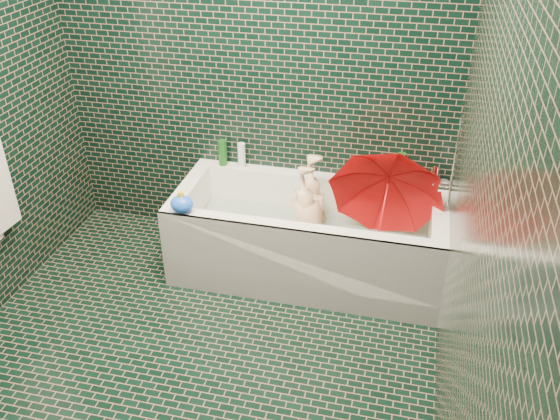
% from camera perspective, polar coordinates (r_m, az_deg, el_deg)
% --- Properties ---
extents(floor, '(2.80, 2.80, 0.00)m').
position_cam_1_polar(floor, '(3.35, -8.84, -14.92)').
color(floor, black).
rests_on(floor, ground).
extents(wall_back, '(2.80, 0.00, 2.80)m').
position_cam_1_polar(wall_back, '(3.83, -2.62, 13.78)').
color(wall_back, black).
rests_on(wall_back, floor).
extents(wall_right, '(0.00, 2.80, 2.80)m').
position_cam_1_polar(wall_right, '(2.42, 18.48, 1.11)').
color(wall_right, black).
rests_on(wall_right, floor).
extents(bathtub, '(1.70, 0.75, 0.55)m').
position_cam_1_polar(bathtub, '(3.85, 2.62, -3.40)').
color(bathtub, white).
rests_on(bathtub, floor).
extents(bath_mat, '(1.35, 0.47, 0.01)m').
position_cam_1_polar(bath_mat, '(3.90, 2.65, -3.93)').
color(bath_mat, green).
rests_on(bath_mat, bathtub).
extents(water, '(1.48, 0.53, 0.00)m').
position_cam_1_polar(water, '(3.81, 2.70, -2.16)').
color(water, silver).
rests_on(water, bathtub).
extents(faucet, '(0.18, 0.19, 0.55)m').
position_cam_1_polar(faucet, '(3.53, 15.95, 2.55)').
color(faucet, silver).
rests_on(faucet, wall_right).
extents(child, '(1.00, 0.51, 0.29)m').
position_cam_1_polar(child, '(3.84, 3.05, -1.74)').
color(child, beige).
rests_on(child, bathtub).
extents(umbrella, '(0.80, 0.86, 0.88)m').
position_cam_1_polar(umbrella, '(3.56, 9.93, 0.22)').
color(umbrella, red).
rests_on(umbrella, bathtub).
extents(soap_bottle_a, '(0.12, 0.12, 0.26)m').
position_cam_1_polar(soap_bottle_a, '(3.91, 15.26, 1.85)').
color(soap_bottle_a, white).
rests_on(soap_bottle_a, bathtub).
extents(soap_bottle_b, '(0.09, 0.09, 0.20)m').
position_cam_1_polar(soap_bottle_b, '(3.93, 14.67, 2.11)').
color(soap_bottle_b, '#451E73').
rests_on(soap_bottle_b, bathtub).
extents(soap_bottle_c, '(0.16, 0.16, 0.16)m').
position_cam_1_polar(soap_bottle_c, '(3.92, 13.22, 2.26)').
color(soap_bottle_c, '#154A16').
rests_on(soap_bottle_c, bathtub).
extents(bottle_right_tall, '(0.07, 0.07, 0.21)m').
position_cam_1_polar(bottle_right_tall, '(3.89, 11.51, 3.95)').
color(bottle_right_tall, '#154A16').
rests_on(bottle_right_tall, bathtub).
extents(bottle_right_pump, '(0.05, 0.05, 0.18)m').
position_cam_1_polar(bottle_right_pump, '(3.86, 14.78, 3.04)').
color(bottle_right_pump, silver).
rests_on(bottle_right_pump, bathtub).
extents(bottle_left_tall, '(0.08, 0.08, 0.18)m').
position_cam_1_polar(bottle_left_tall, '(4.07, -5.54, 5.51)').
color(bottle_left_tall, '#154A16').
rests_on(bottle_left_tall, bathtub).
extents(bottle_left_short, '(0.06, 0.06, 0.18)m').
position_cam_1_polar(bottle_left_short, '(4.03, -3.72, 5.27)').
color(bottle_left_short, white).
rests_on(bottle_left_short, bathtub).
extents(rubber_duck, '(0.13, 0.09, 0.10)m').
position_cam_1_polar(rubber_duck, '(3.88, 11.60, 2.92)').
color(rubber_duck, yellow).
rests_on(rubber_duck, bathtub).
extents(bath_toy, '(0.17, 0.15, 0.14)m').
position_cam_1_polar(bath_toy, '(3.56, -9.44, 0.59)').
color(bath_toy, blue).
rests_on(bath_toy, bathtub).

